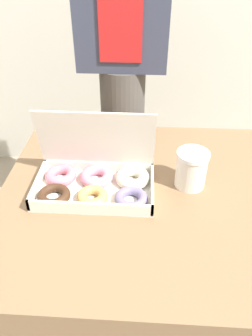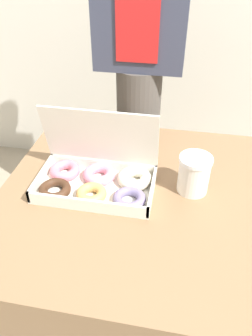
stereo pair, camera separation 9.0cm
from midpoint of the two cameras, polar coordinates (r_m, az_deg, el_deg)
ground_plane at (r=1.58m, az=3.67°, el=-25.49°), size 14.00×14.00×0.00m
table at (r=1.26m, az=4.36°, el=-17.48°), size 0.85×0.80×0.75m
donut_box at (r=0.98m, az=-2.35°, el=-1.65°), size 0.36×0.23×0.24m
coffee_cup at (r=0.98m, az=14.35°, el=-1.12°), size 0.10×0.10×0.12m
person_customer at (r=1.34m, az=4.57°, el=21.02°), size 0.34×0.23×1.78m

